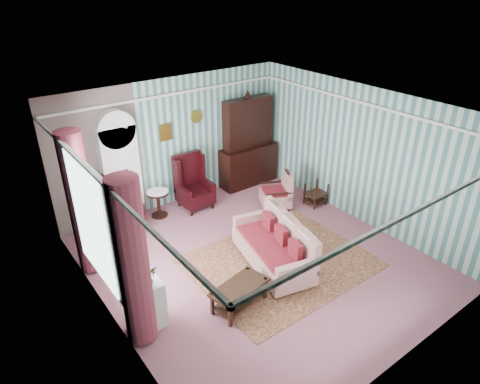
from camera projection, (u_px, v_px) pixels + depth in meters
floor at (257, 261)px, 8.08m from camera, size 6.00×6.00×0.00m
room_shell at (223, 169)px, 6.94m from camera, size 5.53×6.02×2.91m
bookcase at (121, 174)px, 8.85m from camera, size 0.80×0.28×2.24m
dresser_hutch at (249, 140)px, 10.47m from camera, size 1.50×0.56×2.36m
wingback_left at (121, 206)px, 8.67m from camera, size 0.76×0.80×1.25m
wingback_right at (194, 183)px, 9.60m from camera, size 0.76×0.80×1.25m
seated_woman at (121, 207)px, 8.69m from camera, size 0.44×0.40×1.18m
round_side_table at (159, 204)px, 9.41m from camera, size 0.50×0.50×0.60m
nest_table at (316, 194)px, 9.90m from camera, size 0.45×0.38×0.54m
plant_stand at (146, 307)px, 6.40m from camera, size 0.55×0.35×0.80m
rug at (280, 262)px, 8.02m from camera, size 3.20×2.60×0.01m
sofa at (273, 239)px, 7.70m from camera, size 1.52×2.09×1.13m
floral_armchair at (276, 188)px, 9.69m from camera, size 1.00×0.97×0.98m
coffee_table at (239, 296)px, 6.90m from camera, size 1.04×0.67×0.41m
potted_plant_a at (145, 280)px, 6.05m from camera, size 0.43×0.40×0.38m
potted_plant_b at (137, 268)px, 6.22m from camera, size 0.32×0.29×0.48m
potted_plant_c at (132, 274)px, 6.12m from camera, size 0.31×0.31×0.43m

